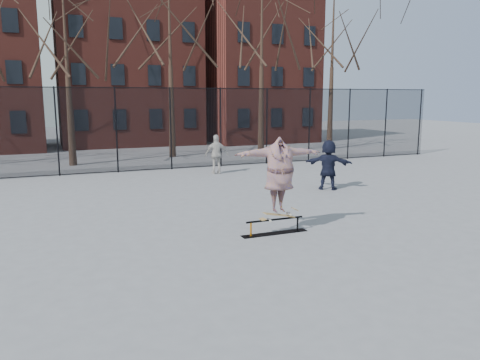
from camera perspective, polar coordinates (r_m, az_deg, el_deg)
name	(u,v)px	position (r m, az deg, el deg)	size (l,w,h in m)	color
ground	(260,251)	(11.02, 2.40, -8.64)	(100.00, 100.00, 0.00)	slate
skate_rail	(275,228)	(12.35, 4.25, -5.82)	(1.84, 0.28, 0.40)	black
skateboard	(279,216)	(12.32, 4.77, -4.41)	(0.93, 0.22, 0.11)	olive
skater	(280,177)	(12.10, 4.84, 0.34)	(2.41, 0.65, 1.96)	#423586
bystander_white	(217,154)	(21.75, -2.86, 3.15)	(1.06, 0.44, 1.82)	beige
bystander_navy	(328,165)	(18.29, 10.72, 1.84)	(1.79, 0.57, 1.93)	black
fence	(146,128)	(22.94, -11.40, 6.20)	(34.03, 0.07, 4.00)	black
tree_row	(123,25)	(27.21, -14.10, 17.88)	(33.66, 7.46, 10.67)	black
rowhouses	(119,61)	(35.92, -14.58, 13.83)	(29.00, 7.00, 13.00)	maroon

